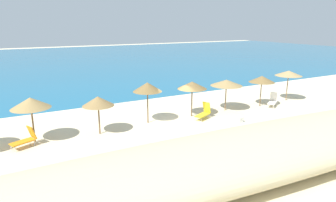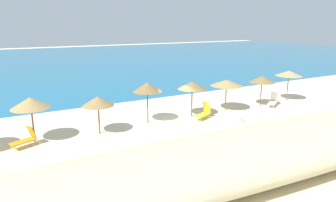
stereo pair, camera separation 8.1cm
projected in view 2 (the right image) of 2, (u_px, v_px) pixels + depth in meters
name	position (u px, v px, depth m)	size (l,w,h in m)	color
ground_plane	(177.00, 123.00, 21.35)	(160.00, 160.00, 0.00)	beige
sea_water	(69.00, 61.00, 56.79)	(160.00, 68.87, 0.01)	#1E6B93
dune_ridge	(288.00, 145.00, 14.72)	(43.50, 4.83, 2.11)	beige
beach_umbrella_1	(30.00, 103.00, 17.33)	(2.27, 2.27, 2.76)	brown
beach_umbrella_2	(98.00, 101.00, 18.68)	(2.01, 2.01, 2.50)	brown
beach_umbrella_3	(147.00, 87.00, 20.70)	(2.05, 2.05, 2.96)	brown
beach_umbrella_4	(192.00, 85.00, 22.22)	(2.23, 2.23, 2.72)	brown
beach_umbrella_5	(227.00, 83.00, 23.79)	(2.57, 2.57, 2.56)	brown
beach_umbrella_6	(262.00, 79.00, 25.08)	(2.17, 2.17, 2.63)	brown
beach_umbrella_7	(289.00, 73.00, 26.94)	(2.39, 2.39, 2.77)	brown
lounge_chair_0	(204.00, 112.00, 22.13)	(1.58, 1.15, 1.22)	yellow
lounge_chair_1	(273.00, 101.00, 25.41)	(1.44, 1.20, 1.19)	white
lounge_chair_2	(26.00, 138.00, 17.07)	(1.51, 1.10, 1.18)	orange
cooler_box	(239.00, 120.00, 21.37)	(0.45, 0.39, 0.40)	white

